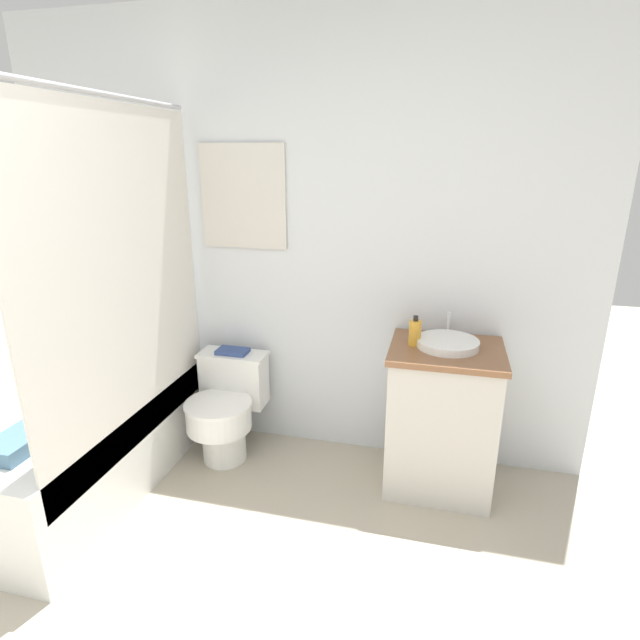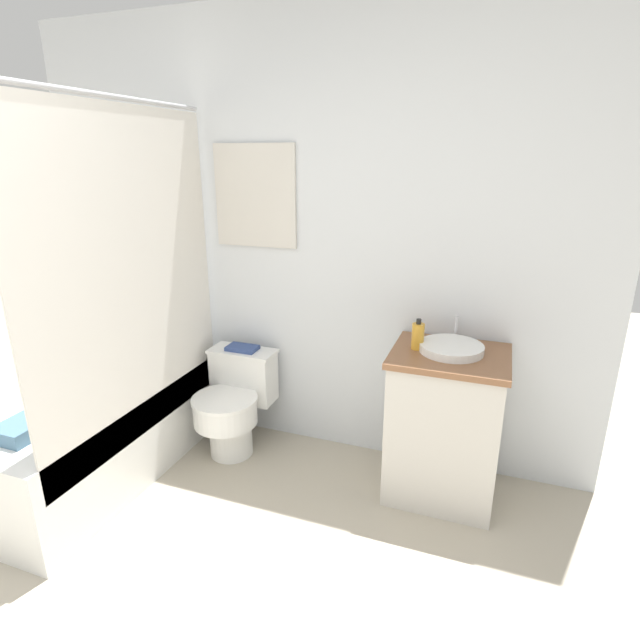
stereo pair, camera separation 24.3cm
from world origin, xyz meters
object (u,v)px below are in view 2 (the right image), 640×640
at_px(sink, 451,348).
at_px(book_on_tank, 242,348).
at_px(toilet, 234,403).
at_px(soap_bottle, 418,336).

distance_m(sink, book_on_tank, 1.25).
relative_size(toilet, sink, 1.72).
distance_m(toilet, sink, 1.33).
xyz_separation_m(soap_bottle, book_on_tank, (-1.07, 0.12, -0.25)).
bearing_deg(toilet, sink, 1.64).
bearing_deg(book_on_tank, toilet, -90.00).
bearing_deg(book_on_tank, soap_bottle, -6.37).
xyz_separation_m(sink, soap_bottle, (-0.17, -0.02, 0.05)).
xyz_separation_m(toilet, sink, (1.23, 0.04, 0.51)).
bearing_deg(book_on_tank, sink, -4.67).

